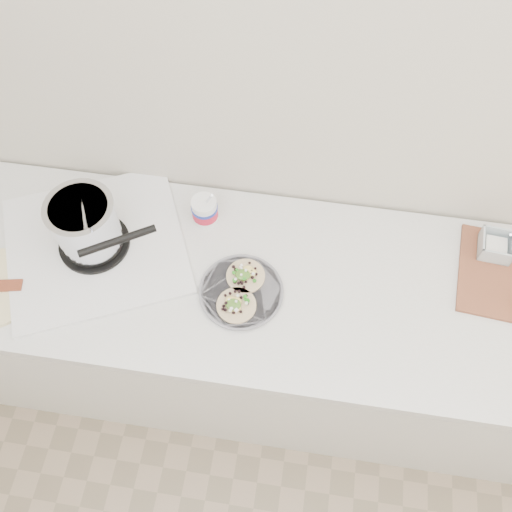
# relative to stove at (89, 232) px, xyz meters

# --- Properties ---
(counter) EXTENTS (2.44, 0.66, 0.90)m
(counter) POSITION_rel_stove_xyz_m (0.59, -0.03, -0.53)
(counter) COLOR silver
(counter) RESTS_ON ground
(stove) EXTENTS (0.70, 0.68, 0.26)m
(stove) POSITION_rel_stove_xyz_m (0.00, 0.00, 0.00)
(stove) COLOR silver
(stove) RESTS_ON counter
(taco_plate) EXTENTS (0.26, 0.26, 0.04)m
(taco_plate) POSITION_rel_stove_xyz_m (0.48, -0.09, -0.07)
(taco_plate) COLOR slate
(taco_plate) RESTS_ON counter
(tub) EXTENTS (0.08, 0.08, 0.19)m
(tub) POSITION_rel_stove_xyz_m (0.33, 0.15, -0.02)
(tub) COLOR white
(tub) RESTS_ON counter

